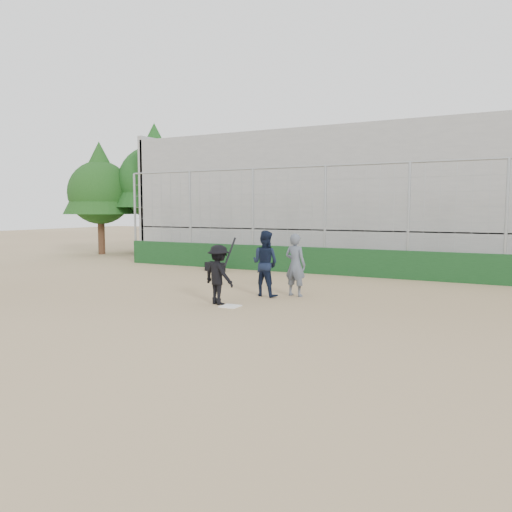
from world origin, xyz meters
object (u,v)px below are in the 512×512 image
at_px(catcher_crouched, 265,274).
at_px(umpire, 295,268).
at_px(equipment_bag, 215,267).
at_px(batter_at_plate, 219,275).

distance_m(catcher_crouched, umpire, 0.86).
distance_m(catcher_crouched, equipment_bag, 5.95).
relative_size(batter_at_plate, equipment_bag, 1.95).
height_order(catcher_crouched, umpire, umpire).
bearing_deg(equipment_bag, umpire, -37.22).
bearing_deg(equipment_bag, batter_at_plate, -57.39).
xyz_separation_m(batter_at_plate, umpire, (1.27, 1.99, 0.02)).
height_order(batter_at_plate, equipment_bag, batter_at_plate).
bearing_deg(catcher_crouched, umpire, 28.98).
relative_size(batter_at_plate, umpire, 1.08).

